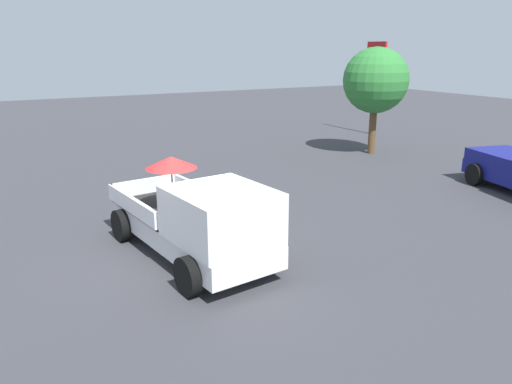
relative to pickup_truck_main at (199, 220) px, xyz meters
The scene contains 4 objects.
ground_plane 1.07m from the pickup_truck_main, behind, with size 80.00×80.00×0.00m, color #38383D.
pickup_truck_main is the anchor object (origin of this frame).
motel_sign 18.82m from the pickup_truck_main, 126.10° to the left, with size 1.40×0.16×4.96m.
tree_by_lot 13.63m from the pickup_truck_main, 121.52° to the left, with size 2.87×2.87×4.71m.
Camera 1 is at (10.03, -3.88, 4.67)m, focal length 34.36 mm.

